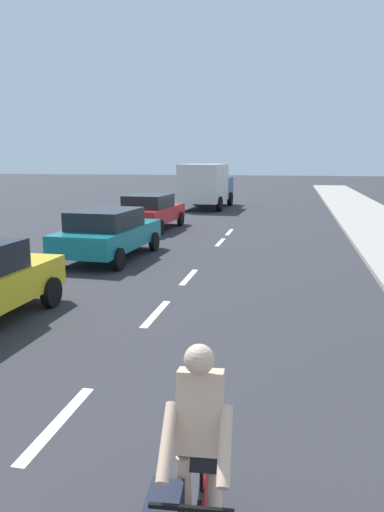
# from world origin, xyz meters

# --- Properties ---
(ground_plane) EXTENTS (160.00, 160.00, 0.00)m
(ground_plane) POSITION_xyz_m (0.00, 20.00, 0.00)
(ground_plane) COLOR #2D2D33
(lane_stripe_2) EXTENTS (0.16, 1.80, 0.01)m
(lane_stripe_2) POSITION_xyz_m (0.00, 7.71, 0.00)
(lane_stripe_2) COLOR white
(lane_stripe_2) RESTS_ON ground
(lane_stripe_3) EXTENTS (0.16, 1.80, 0.01)m
(lane_stripe_3) POSITION_xyz_m (0.00, 12.02, 0.00)
(lane_stripe_3) COLOR white
(lane_stripe_3) RESTS_ON ground
(lane_stripe_4) EXTENTS (0.16, 1.80, 0.01)m
(lane_stripe_4) POSITION_xyz_m (0.00, 15.25, 0.00)
(lane_stripe_4) COLOR white
(lane_stripe_4) RESTS_ON ground
(lane_stripe_5) EXTENTS (0.16, 1.80, 0.01)m
(lane_stripe_5) POSITION_xyz_m (0.00, 20.98, 0.00)
(lane_stripe_5) COLOR white
(lane_stripe_5) RESTS_ON ground
(lane_stripe_6) EXTENTS (0.16, 1.80, 0.01)m
(lane_stripe_6) POSITION_xyz_m (0.00, 23.65, 0.00)
(lane_stripe_6) COLOR white
(lane_stripe_6) RESTS_ON ground
(cyclist) EXTENTS (0.65, 1.71, 1.82)m
(cyclist) POSITION_xyz_m (2.01, 5.92, 0.83)
(cyclist) COLOR black
(cyclist) RESTS_ON ground
(parked_car_teal) EXTENTS (2.29, 4.67, 1.57)m
(parked_car_teal) POSITION_xyz_m (-3.01, 17.20, 0.84)
(parked_car_teal) COLOR #14727A
(parked_car_teal) RESTS_ON ground
(parked_car_red) EXTENTS (2.29, 4.63, 1.57)m
(parked_car_red) POSITION_xyz_m (-3.57, 23.74, 0.84)
(parked_car_red) COLOR red
(parked_car_red) RESTS_ON ground
(delivery_truck) EXTENTS (2.87, 6.33, 2.80)m
(delivery_truck) POSITION_xyz_m (-2.83, 33.90, 1.50)
(delivery_truck) COLOR #23478C
(delivery_truck) RESTS_ON ground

